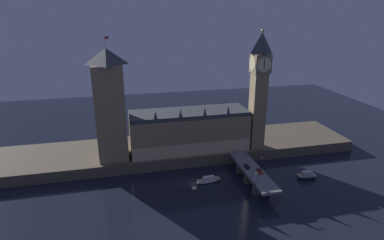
# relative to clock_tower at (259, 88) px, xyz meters

# --- Properties ---
(ground_plane) EXTENTS (400.00, 400.00, 0.00)m
(ground_plane) POSITION_rel_clock_tower_xyz_m (-45.19, -25.62, -43.76)
(ground_plane) COLOR black
(embankment) EXTENTS (220.00, 42.00, 6.33)m
(embankment) POSITION_rel_clock_tower_xyz_m (-45.19, 13.38, -40.60)
(embankment) COLOR brown
(embankment) RESTS_ON ground_plane
(parliament_hall) EXTENTS (70.05, 23.01, 28.69)m
(parliament_hall) POSITION_rel_clock_tower_xyz_m (-40.86, 6.22, -25.53)
(parliament_hall) COLOR #8E7A56
(parliament_hall) RESTS_ON embankment
(clock_tower) EXTENTS (10.22, 10.33, 70.76)m
(clock_tower) POSITION_rel_clock_tower_xyz_m (0.00, 0.00, 0.00)
(clock_tower) COLOR #8E7A56
(clock_tower) RESTS_ON embankment
(victoria_tower) EXTENTS (16.31, 16.31, 68.20)m
(victoria_tower) POSITION_rel_clock_tower_xyz_m (-85.61, 3.88, -6.19)
(victoria_tower) COLOR #8E7A56
(victoria_tower) RESTS_ON embankment
(bridge) EXTENTS (10.00, 46.00, 7.35)m
(bridge) POSITION_rel_clock_tower_xyz_m (-14.61, -30.62, -38.70)
(bridge) COLOR slate
(bridge) RESTS_ON ground_plane
(car_northbound_lead) EXTENTS (2.03, 4.08, 1.59)m
(car_northbound_lead) POSITION_rel_clock_tower_xyz_m (-16.81, -27.99, -35.67)
(car_northbound_lead) COLOR black
(car_northbound_lead) RESTS_ON bridge
(car_southbound_lead) EXTENTS (1.95, 4.65, 1.56)m
(car_southbound_lead) POSITION_rel_clock_tower_xyz_m (-12.41, -34.10, -35.69)
(car_southbound_lead) COLOR red
(car_southbound_lead) RESTS_ON bridge
(pedestrian_near_rail) EXTENTS (0.38, 0.38, 1.64)m
(pedestrian_near_rail) POSITION_rel_clock_tower_xyz_m (-19.01, -38.22, -35.56)
(pedestrian_near_rail) COLOR black
(pedestrian_near_rail) RESTS_ON bridge
(street_lamp_near) EXTENTS (1.34, 0.60, 6.71)m
(street_lamp_near) POSITION_rel_clock_tower_xyz_m (-19.41, -45.34, -32.22)
(street_lamp_near) COLOR #2D3333
(street_lamp_near) RESTS_ON bridge
(street_lamp_mid) EXTENTS (1.34, 0.60, 6.80)m
(street_lamp_mid) POSITION_rel_clock_tower_xyz_m (-9.81, -30.62, -32.16)
(street_lamp_mid) COLOR #2D3333
(street_lamp_mid) RESTS_ON bridge
(street_lamp_far) EXTENTS (1.34, 0.60, 6.81)m
(street_lamp_far) POSITION_rel_clock_tower_xyz_m (-19.41, -15.90, -32.16)
(street_lamp_far) COLOR #2D3333
(street_lamp_far) RESTS_ON bridge
(boat_upstream) EXTENTS (14.33, 5.54, 3.30)m
(boat_upstream) POSITION_rel_clock_tower_xyz_m (-37.13, -25.48, -42.56)
(boat_upstream) COLOR white
(boat_upstream) RESTS_ON ground_plane
(boat_downstream) EXTENTS (11.51, 6.11, 4.10)m
(boat_downstream) POSITION_rel_clock_tower_xyz_m (15.93, -33.71, -42.27)
(boat_downstream) COLOR #1E2842
(boat_downstream) RESTS_ON ground_plane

